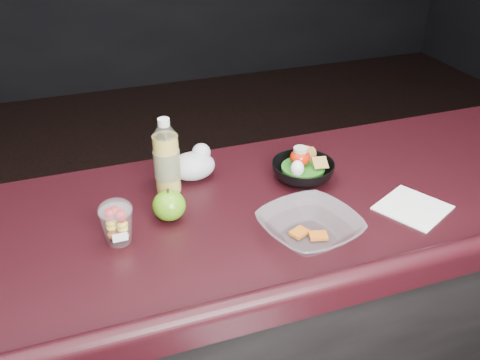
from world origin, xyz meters
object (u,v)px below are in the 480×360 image
(green_apple, at_px, (169,205))
(takeout_bowl, at_px, (310,228))
(snack_bowl, at_px, (302,170))
(lemonade_bottle, at_px, (167,161))
(fruit_cup, at_px, (117,221))

(green_apple, distance_m, takeout_bowl, 0.36)
(green_apple, distance_m, snack_bowl, 0.41)
(lemonade_bottle, xyz_separation_m, takeout_bowl, (0.27, -0.33, -0.06))
(fruit_cup, bearing_deg, lemonade_bottle, 48.93)
(snack_bowl, bearing_deg, fruit_cup, -167.75)
(snack_bowl, relative_size, takeout_bowl, 0.77)
(lemonade_bottle, relative_size, fruit_cup, 1.89)
(fruit_cup, distance_m, green_apple, 0.15)
(lemonade_bottle, bearing_deg, green_apple, -101.87)
(lemonade_bottle, relative_size, takeout_bowl, 0.78)
(lemonade_bottle, xyz_separation_m, green_apple, (-0.03, -0.14, -0.05))
(fruit_cup, relative_size, green_apple, 1.30)
(green_apple, relative_size, takeout_bowl, 0.32)
(fruit_cup, height_order, green_apple, fruit_cup)
(fruit_cup, bearing_deg, takeout_bowl, -17.70)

